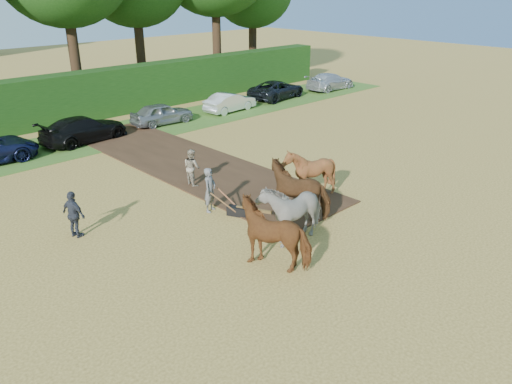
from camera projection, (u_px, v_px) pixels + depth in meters
ground at (269, 218)px, 18.74m from camera, size 120.00×120.00×0.00m
earth_strip at (189, 163)px, 24.34m from camera, size 4.50×17.00×0.05m
grass_verge at (93, 139)px, 28.04m from camera, size 50.00×5.00×0.03m
hedgerow at (55, 101)px, 30.45m from camera, size 46.00×1.60×3.00m
spectator_near at (192, 167)px, 21.54m from camera, size 0.66×0.82×1.62m
spectator_far at (74, 214)px, 17.08m from camera, size 0.68×1.07×1.70m
plough_team at (293, 198)px, 17.88m from camera, size 6.92×6.09×2.10m
parked_cars at (126, 121)px, 29.19m from camera, size 41.39×3.07×1.46m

